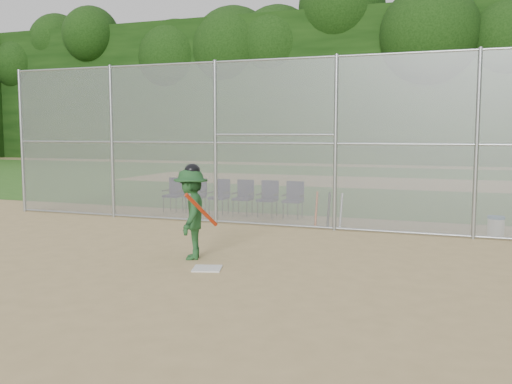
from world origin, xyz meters
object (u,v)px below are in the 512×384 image
(home_plate, at_px, (207,268))
(water_cooler, at_px, (496,227))
(chair_0, at_px, (173,195))
(batter_at_plate, at_px, (191,213))

(home_plate, xyz_separation_m, water_cooler, (4.60, 4.77, 0.22))
(home_plate, relative_size, chair_0, 0.48)
(batter_at_plate, distance_m, water_cooler, 6.68)
(home_plate, distance_m, batter_at_plate, 1.19)
(home_plate, xyz_separation_m, chair_0, (-3.86, 5.90, 0.47))
(home_plate, distance_m, water_cooler, 6.63)
(batter_at_plate, distance_m, chair_0, 6.21)
(water_cooler, height_order, chair_0, chair_0)
(batter_at_plate, height_order, water_cooler, batter_at_plate)
(batter_at_plate, xyz_separation_m, chair_0, (-3.26, 5.28, -0.35))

